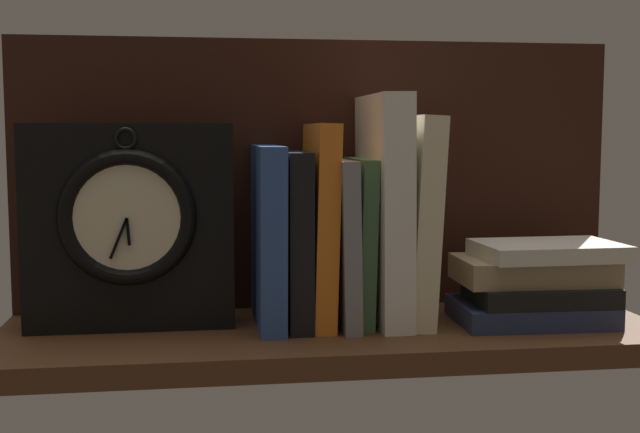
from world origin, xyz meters
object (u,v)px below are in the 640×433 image
object	(u,v)px
framed_clock	(130,225)
book_white_catcher	(384,209)
book_blue_modern	(268,235)
book_orange_pandolfini	(319,224)
book_cream_twain	(412,219)
book_stack_side	(536,283)
book_gray_chess	(341,241)
book_green_romantic	(359,240)
book_black_skeptic	(295,238)

from	to	relation	value
framed_clock	book_white_catcher	bearing A→B (deg)	-0.09
book_blue_modern	book_orange_pandolfini	world-z (taller)	book_orange_pandolfini
book_cream_twain	book_stack_side	world-z (taller)	book_cream_twain
book_gray_chess	framed_clock	distance (cm)	23.60
book_green_romantic	book_cream_twain	xyz separation A→B (cm)	(6.26, 0.00, 2.39)
book_gray_chess	framed_clock	bearing A→B (deg)	179.90
book_blue_modern	book_gray_chess	size ratio (longest dim) A/B	1.09
book_green_romantic	book_blue_modern	bearing A→B (deg)	180.00
book_black_skeptic	book_blue_modern	bearing A→B (deg)	180.00
book_orange_pandolfini	book_stack_side	bearing A→B (deg)	-9.10
framed_clock	book_gray_chess	bearing A→B (deg)	-0.10
book_gray_chess	book_white_catcher	xyz separation A→B (cm)	(4.99, 0.00, 3.65)
book_white_catcher	book_green_romantic	bearing A→B (deg)	180.00
book_white_catcher	framed_clock	bearing A→B (deg)	179.91
book_green_romantic	book_black_skeptic	bearing A→B (deg)	180.00
book_orange_pandolfini	book_white_catcher	distance (cm)	7.62
framed_clock	book_blue_modern	bearing A→B (deg)	-0.16
book_stack_side	book_green_romantic	bearing A→B (deg)	168.85
book_orange_pandolfini	book_green_romantic	bearing A→B (deg)	0.00
book_cream_twain	book_stack_side	bearing A→B (deg)	-16.06
book_white_catcher	book_cream_twain	distance (cm)	3.59
book_blue_modern	book_white_catcher	distance (cm)	13.58
book_green_romantic	book_cream_twain	distance (cm)	6.70
book_cream_twain	book_gray_chess	bearing A→B (deg)	180.00
book_green_romantic	book_stack_side	distance (cm)	20.80
book_white_catcher	framed_clock	distance (cm)	28.52
book_green_romantic	book_white_catcher	bearing A→B (deg)	0.00
book_blue_modern	book_orange_pandolfini	size ratio (longest dim) A/B	0.89
book_green_romantic	book_white_catcher	xyz separation A→B (cm)	(2.87, 0.00, 3.60)
book_blue_modern	book_white_catcher	world-z (taller)	book_white_catcher
book_white_catcher	book_stack_side	xyz separation A→B (cm)	(16.97, -3.91, -8.45)
book_black_skeptic	framed_clock	size ratio (longest dim) A/B	0.86
book_white_catcher	book_orange_pandolfini	bearing A→B (deg)	180.00
book_white_catcher	book_cream_twain	bearing A→B (deg)	0.00
book_stack_side	framed_clock	bearing A→B (deg)	175.03
book_orange_pandolfini	framed_clock	world-z (taller)	same
book_white_catcher	book_stack_side	world-z (taller)	book_white_catcher
book_blue_modern	book_white_catcher	bearing A→B (deg)	0.00
book_green_romantic	framed_clock	xyz separation A→B (cm)	(-25.61, 0.04, 2.15)
book_black_skeptic	book_orange_pandolfini	bearing A→B (deg)	0.00
book_orange_pandolfini	book_stack_side	world-z (taller)	book_orange_pandolfini
book_white_catcher	book_black_skeptic	bearing A→B (deg)	180.00
book_blue_modern	book_white_catcher	xyz separation A→B (cm)	(13.27, 0.00, 2.85)
book_gray_chess	book_cream_twain	world-z (taller)	book_cream_twain
framed_clock	book_black_skeptic	bearing A→B (deg)	-0.13
book_blue_modern	book_green_romantic	bearing A→B (deg)	0.00
book_orange_pandolfini	book_blue_modern	bearing A→B (deg)	180.00
framed_clock	book_stack_side	size ratio (longest dim) A/B	1.22
book_orange_pandolfini	book_cream_twain	bearing A→B (deg)	0.00
book_white_catcher	book_cream_twain	size ratio (longest dim) A/B	1.10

